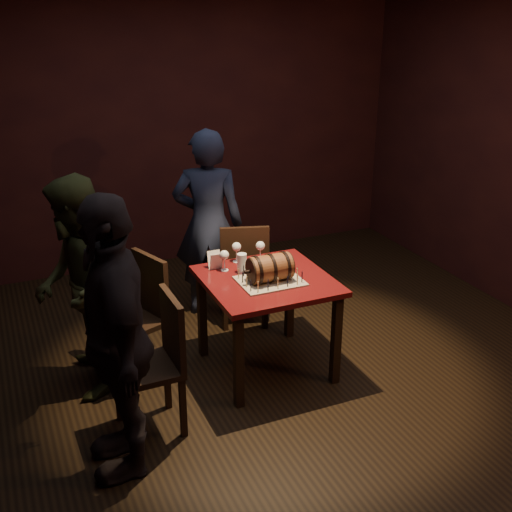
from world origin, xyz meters
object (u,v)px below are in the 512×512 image
barrel_cake (270,268)px  person_back (208,224)px  wine_glass_mid (237,248)px  wine_glass_left (224,256)px  chair_back (244,269)px  pint_of_ale (242,264)px  chair_left_front (159,356)px  pub_table (267,292)px  person_left_rear (79,289)px  wine_glass_right (260,247)px  person_left_front (116,338)px  chair_left_rear (141,310)px

barrel_cake → person_back: 1.15m
wine_glass_mid → wine_glass_left: bearing=-140.5°
barrel_cake → chair_back: 0.86m
pint_of_ale → chair_left_front: bearing=-145.8°
chair_back → person_back: size_ratio=0.56×
pub_table → barrel_cake: bearing=-94.5°
pint_of_ale → person_left_rear: (-1.17, 0.11, -0.03)m
chair_left_front → person_left_rear: size_ratio=0.59×
wine_glass_mid → person_left_rear: 1.22m
barrel_cake → wine_glass_mid: barrel_cake is taller
wine_glass_right → person_left_rear: bearing=-178.1°
person_left_rear → person_left_front: 0.92m
barrel_cake → person_back: bearing=93.2°
person_left_rear → person_left_front: (0.07, -0.92, 0.07)m
wine_glass_left → person_left_rear: 1.07m
wine_glass_left → chair_back: (0.34, 0.46, -0.35)m
barrel_cake → chair_left_front: (-0.92, -0.31, -0.34)m
wine_glass_left → wine_glass_right: 0.33m
wine_glass_mid → person_left_rear: size_ratio=0.10×
barrel_cake → person_left_front: person_left_front is taller
pint_of_ale → wine_glass_left: bearing=139.4°
chair_back → person_left_front: (-1.34, -1.36, 0.34)m
pint_of_ale → chair_left_rear: chair_left_rear is taller
wine_glass_left → wine_glass_mid: bearing=39.5°
wine_glass_left → chair_left_rear: (-0.64, 0.05, -0.35)m
pub_table → person_back: person_back is taller
wine_glass_right → person_left_front: (-1.32, -0.97, -0.01)m
wine_glass_right → chair_back: bearing=86.8°
wine_glass_left → person_back: person_back is taller
chair_left_front → person_left_front: size_ratio=0.54×
pub_table → person_left_front: 1.40m
barrel_cake → pint_of_ale: size_ratio=2.39×
wine_glass_mid → pint_of_ale: wine_glass_mid is taller
chair_back → person_left_front: person_left_front is taller
chair_left_front → wine_glass_left: bearing=42.3°
barrel_cake → pint_of_ale: 0.27m
chair_left_rear → chair_back: bearing=22.5°
chair_left_front → chair_back: bearing=46.5°
barrel_cake → wine_glass_mid: (-0.08, 0.44, 0.01)m
wine_glass_left → barrel_cake: bearing=-54.9°
wine_glass_right → person_left_rear: 1.39m
wine_glass_mid → chair_left_rear: chair_left_rear is taller
person_left_rear → chair_left_front: bearing=37.2°
pub_table → person_left_rear: bearing=167.9°
pint_of_ale → person_back: bearing=86.3°
pub_table → person_left_rear: size_ratio=0.57×
person_left_rear → wine_glass_left: bearing=96.2°
wine_glass_right → barrel_cake: bearing=-103.8°
person_left_front → person_back: bearing=150.7°
wine_glass_left → wine_glass_right: same height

